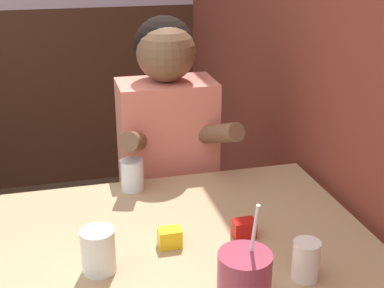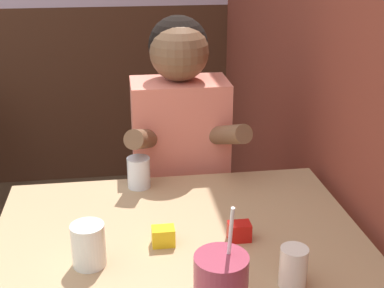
# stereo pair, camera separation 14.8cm
# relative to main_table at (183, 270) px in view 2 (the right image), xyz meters

# --- Properties ---
(main_table) EXTENTS (1.01, 0.90, 0.74)m
(main_table) POSITION_rel_main_table_xyz_m (0.00, 0.00, 0.00)
(main_table) COLOR tan
(main_table) RESTS_ON ground_plane
(person_seated) EXTENTS (0.42, 0.41, 1.25)m
(person_seated) POSITION_rel_main_table_xyz_m (0.07, 0.61, -0.02)
(person_seated) COLOR #EA7F6B
(person_seated) RESTS_ON ground_plane
(glass_near_pitcher) EXTENTS (0.07, 0.07, 0.10)m
(glass_near_pitcher) POSITION_rel_main_table_xyz_m (-0.09, 0.39, 0.11)
(glass_near_pitcher) COLOR silver
(glass_near_pitcher) RESTS_ON main_table
(glass_center) EXTENTS (0.08, 0.08, 0.11)m
(glass_center) POSITION_rel_main_table_xyz_m (-0.24, -0.03, 0.12)
(glass_center) COLOR silver
(glass_center) RESTS_ON main_table
(glass_far_side) EXTENTS (0.07, 0.07, 0.10)m
(glass_far_side) POSITION_rel_main_table_xyz_m (0.24, -0.18, 0.11)
(glass_far_side) COLOR silver
(glass_far_side) RESTS_ON main_table
(condiment_ketchup) EXTENTS (0.06, 0.04, 0.05)m
(condiment_ketchup) POSITION_rel_main_table_xyz_m (0.16, 0.03, 0.09)
(condiment_ketchup) COLOR #B7140F
(condiment_ketchup) RESTS_ON main_table
(condiment_mustard) EXTENTS (0.06, 0.04, 0.05)m
(condiment_mustard) POSITION_rel_main_table_xyz_m (-0.05, 0.03, 0.09)
(condiment_mustard) COLOR yellow
(condiment_mustard) RESTS_ON main_table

